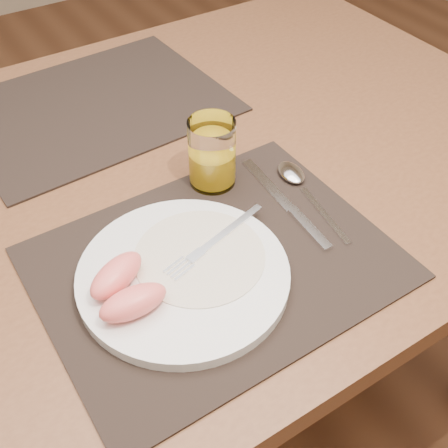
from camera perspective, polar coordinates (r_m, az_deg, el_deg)
ground at (r=1.48m, az=-4.95°, el=-18.02°), size 5.00×5.00×0.00m
table at (r=0.94m, az=-7.39°, el=1.26°), size 1.40×0.90×0.75m
placemat_near at (r=0.74m, az=-0.87°, el=-3.96°), size 0.45×0.35×0.00m
placemat_far at (r=1.06m, az=-12.99°, el=11.65°), size 0.47×0.37×0.00m
plate at (r=0.72m, az=-4.14°, el=-5.17°), size 0.27×0.27×0.02m
plate_dressing at (r=0.72m, az=-2.51°, el=-3.25°), size 0.17×0.17×0.00m
fork at (r=0.73m, az=-1.56°, el=-2.23°), size 0.17×0.06×0.00m
knife at (r=0.81m, az=6.85°, el=1.49°), size 0.03×0.22×0.01m
spoon at (r=0.86m, az=7.31°, el=4.61°), size 0.05×0.19×0.01m
juice_glass at (r=0.83m, az=-1.22°, el=6.90°), size 0.07×0.07×0.11m
grapefruit_wedges at (r=0.68m, az=-10.07°, el=-6.47°), size 0.09×0.11×0.03m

